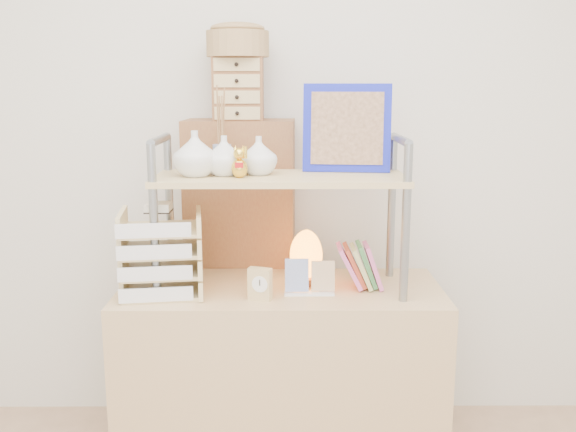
# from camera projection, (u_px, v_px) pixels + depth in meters

# --- Properties ---
(desk) EXTENTS (1.20, 0.50, 0.75)m
(desk) POSITION_uv_depth(u_px,v_px,m) (281.00, 381.00, 2.47)
(desk) COLOR tan
(desk) RESTS_ON ground
(cabinet) EXTENTS (0.46, 0.26, 1.35)m
(cabinet) POSITION_uv_depth(u_px,v_px,m) (242.00, 277.00, 2.77)
(cabinet) COLOR brown
(cabinet) RESTS_ON ground
(hutch) EXTENTS (0.90, 0.34, 0.75)m
(hutch) POSITION_uv_depth(u_px,v_px,m) (269.00, 173.00, 2.31)
(hutch) COLOR gray
(hutch) RESTS_ON desk
(letter_tray) EXTENTS (0.31, 0.29, 0.34)m
(letter_tray) POSITION_uv_depth(u_px,v_px,m) (161.00, 258.00, 2.30)
(letter_tray) COLOR tan
(letter_tray) RESTS_ON desk
(salt_lamp) EXTENTS (0.14, 0.13, 0.21)m
(salt_lamp) POSITION_uv_depth(u_px,v_px,m) (306.00, 256.00, 2.43)
(salt_lamp) COLOR brown
(salt_lamp) RESTS_ON desk
(desk_clock) EXTENTS (0.09, 0.06, 0.12)m
(desk_clock) POSITION_uv_depth(u_px,v_px,m) (260.00, 284.00, 2.24)
(desk_clock) COLOR tan
(desk_clock) RESTS_ON desk
(postcard_stand) EXTENTS (0.18, 0.05, 0.13)m
(postcard_stand) POSITION_uv_depth(u_px,v_px,m) (309.00, 284.00, 2.31)
(postcard_stand) COLOR white
(postcard_stand) RESTS_ON desk
(drawer_chest) EXTENTS (0.20, 0.16, 0.25)m
(drawer_chest) POSITION_uv_depth(u_px,v_px,m) (238.00, 89.00, 2.58)
(drawer_chest) COLOR brown
(drawer_chest) RESTS_ON cabinet
(woven_basket) EXTENTS (0.25, 0.25, 0.10)m
(woven_basket) POSITION_uv_depth(u_px,v_px,m) (238.00, 44.00, 2.55)
(woven_basket) COLOR brown
(woven_basket) RESTS_ON drawer_chest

